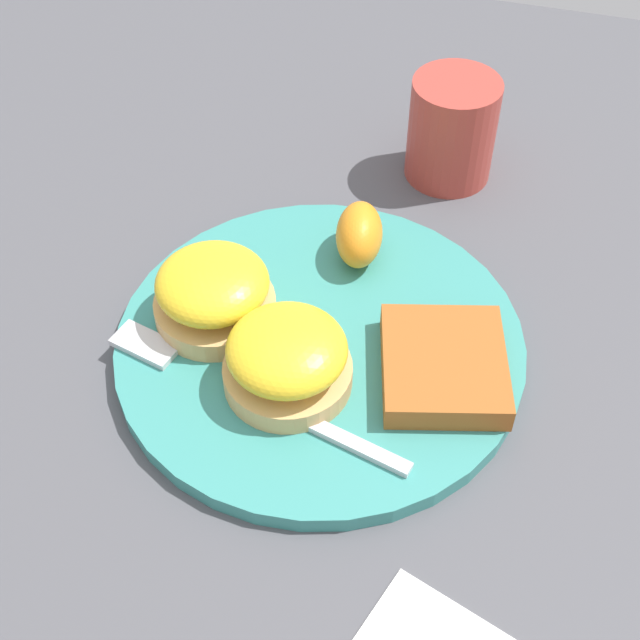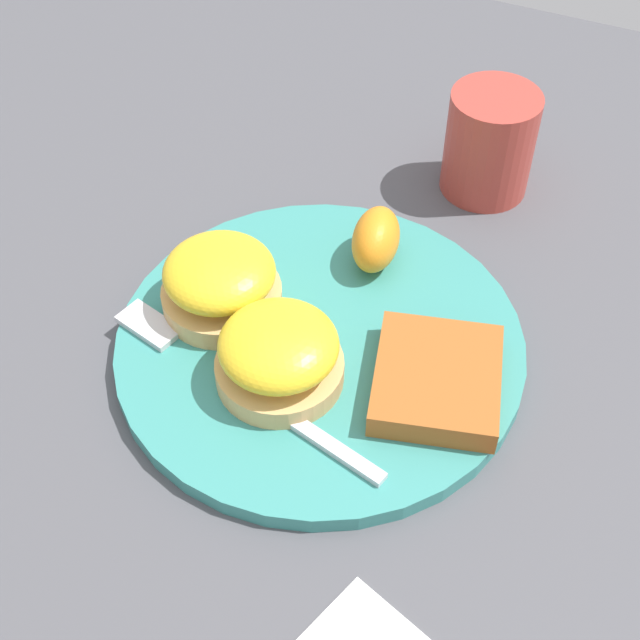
{
  "view_description": "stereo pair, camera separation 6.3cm",
  "coord_description": "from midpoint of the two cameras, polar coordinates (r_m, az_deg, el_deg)",
  "views": [
    {
      "loc": [
        -0.41,
        -0.12,
        0.5
      ],
      "look_at": [
        0.0,
        0.0,
        0.03
      ],
      "focal_mm": 50.0,
      "sensor_mm": 36.0,
      "label": 1
    },
    {
      "loc": [
        -0.38,
        -0.17,
        0.5
      ],
      "look_at": [
        0.0,
        0.0,
        0.03
      ],
      "focal_mm": 50.0,
      "sensor_mm": 36.0,
      "label": 2
    }
  ],
  "objects": [
    {
      "name": "fork",
      "position": [
        0.62,
        -8.38,
        -4.45
      ],
      "size": [
        0.07,
        0.23,
        0.0
      ],
      "color": "silver",
      "rests_on": "plate"
    },
    {
      "name": "hashbrown_patty",
      "position": [
        0.62,
        5.05,
        -3.07
      ],
      "size": [
        0.11,
        0.11,
        0.02
      ],
      "primitive_type": "cube",
      "rotation": [
        0.0,
        0.0,
        0.26
      ],
      "color": "#A25622",
      "rests_on": "plate"
    },
    {
      "name": "cup",
      "position": [
        0.78,
        6.16,
        11.99
      ],
      "size": [
        0.11,
        0.08,
        0.09
      ],
      "color": "#B23D33",
      "rests_on": "ground_plane"
    },
    {
      "name": "plate",
      "position": [
        0.65,
        -2.77,
        -1.75
      ],
      "size": [
        0.3,
        0.3,
        0.01
      ],
      "primitive_type": "cylinder",
      "color": "teal",
      "rests_on": "ground_plane"
    },
    {
      "name": "orange_wedge",
      "position": [
        0.69,
        -0.09,
        5.37
      ],
      "size": [
        0.07,
        0.05,
        0.04
      ],
      "primitive_type": "ellipsoid",
      "rotation": [
        0.0,
        0.0,
        3.33
      ],
      "color": "orange",
      "rests_on": "plate"
    },
    {
      "name": "sandwich_benedict_right",
      "position": [
        0.6,
        -5.12,
        -2.65
      ],
      "size": [
        0.09,
        0.09,
        0.05
      ],
      "color": "tan",
      "rests_on": "plate"
    },
    {
      "name": "sandwich_benedict_left",
      "position": [
        0.65,
        -9.56,
        1.68
      ],
      "size": [
        0.09,
        0.09,
        0.05
      ],
      "color": "tan",
      "rests_on": "plate"
    },
    {
      "name": "ground_plane",
      "position": [
        0.65,
        -2.75,
        -2.15
      ],
      "size": [
        1.1,
        1.1,
        0.0
      ],
      "primitive_type": "plane",
      "color": "#4C4C51"
    }
  ]
}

